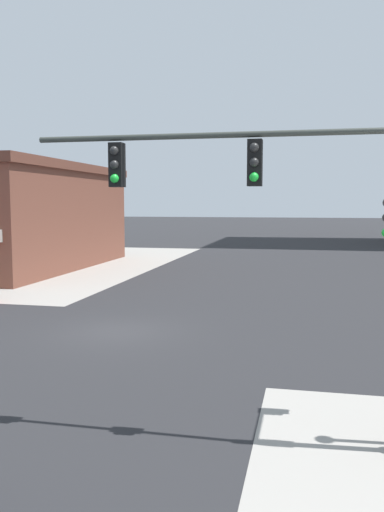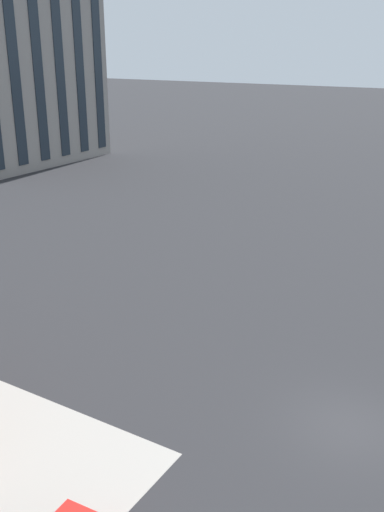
{
  "view_description": "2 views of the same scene",
  "coord_description": "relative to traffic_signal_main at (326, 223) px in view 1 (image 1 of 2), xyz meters",
  "views": [
    {
      "loc": [
        6.98,
        -18.57,
        4.8
      ],
      "look_at": [
        2.58,
        1.64,
        2.74
      ],
      "focal_mm": 37.47,
      "sensor_mm": 36.0,
      "label": 1
    },
    {
      "loc": [
        -16.41,
        -3.85,
        11.85
      ],
      "look_at": [
        2.95,
        7.85,
        3.6
      ],
      "focal_mm": 40.8,
      "sensor_mm": 36.0,
      "label": 2
    }
  ],
  "objects": [
    {
      "name": "traffic_signal_main",
      "position": [
        0.0,
        0.0,
        0.0
      ],
      "size": [
        7.53,
        2.09,
        6.65
      ],
      "color": "#383D38",
      "rests_on": "ground"
    },
    {
      "name": "ground_plane",
      "position": [
        -7.32,
        7.84,
        -4.41
      ],
      "size": [
        320.0,
        320.0,
        0.0
      ],
      "primitive_type": "plane",
      "color": "#262628"
    }
  ]
}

